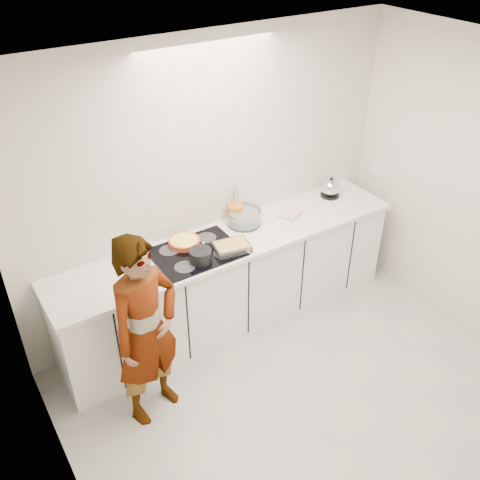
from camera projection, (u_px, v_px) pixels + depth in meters
floor at (317, 410)px, 4.23m from camera, size 3.60×3.20×0.00m
ceiling at (356, 83)px, 2.81m from camera, size 3.60×3.20×0.00m
wall_back at (211, 185)px, 4.64m from camera, size 3.60×0.00×2.60m
wall_left at (62, 397)px, 2.71m from camera, size 0.00×3.20×2.60m
base_cabinets at (231, 283)px, 4.89m from camera, size 3.20×0.58×0.87m
countertop at (231, 241)px, 4.64m from camera, size 3.24×0.64×0.04m
hob at (196, 252)px, 4.46m from camera, size 0.72×0.54×0.01m
tart_dish at (184, 242)px, 4.54m from camera, size 0.30×0.30×0.04m
saucepan at (201, 256)px, 4.31m from camera, size 0.19×0.19×0.18m
baking_dish at (232, 247)px, 4.46m from camera, size 0.33×0.27×0.06m
mixing_bowl at (244, 218)px, 4.81m from camera, size 0.34×0.34×0.14m
tea_towel at (291, 214)px, 4.96m from camera, size 0.25×0.21×0.03m
kettle at (330, 188)px, 5.24m from camera, size 0.20×0.20×0.21m
utensil_crock at (235, 213)px, 4.84m from camera, size 0.17×0.17×0.17m
cook at (147, 331)px, 3.83m from camera, size 0.67×0.54×1.59m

